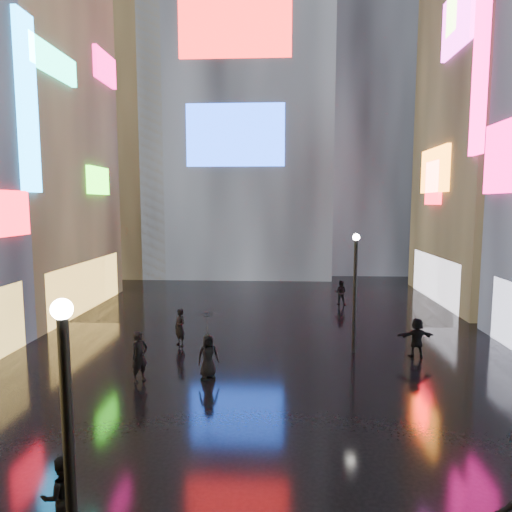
{
  "coord_description": "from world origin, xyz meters",
  "views": [
    {
      "loc": [
        0.68,
        -0.78,
        6.48
      ],
      "look_at": [
        0.0,
        12.0,
        5.0
      ],
      "focal_mm": 32.0,
      "sensor_mm": 36.0,
      "label": 1
    }
  ],
  "objects": [
    {
      "name": "ground",
      "position": [
        0.0,
        20.0,
        0.0
      ],
      "size": [
        140.0,
        140.0,
        0.0
      ],
      "primitive_type": "plane",
      "color": "black",
      "rests_on": "ground"
    },
    {
      "name": "tower_main",
      "position": [
        -3.0,
        43.97,
        21.01
      ],
      "size": [
        16.0,
        14.2,
        42.0
      ],
      "color": "black",
      "rests_on": "ground"
    },
    {
      "name": "tower_flank_right",
      "position": [
        9.0,
        46.0,
        17.0
      ],
      "size": [
        12.0,
        12.0,
        34.0
      ],
      "primitive_type": "cube",
      "color": "black",
      "rests_on": "ground"
    },
    {
      "name": "tower_flank_left",
      "position": [
        -14.0,
        42.0,
        13.0
      ],
      "size": [
        10.0,
        10.0,
        26.0
      ],
      "primitive_type": "cube",
      "color": "black",
      "rests_on": "ground"
    },
    {
      "name": "lamp_near",
      "position": [
        -2.28,
        5.13,
        2.94
      ],
      "size": [
        0.3,
        0.3,
        5.2
      ],
      "color": "black",
      "rests_on": "ground"
    },
    {
      "name": "lamp_far",
      "position": [
        3.92,
        18.78,
        2.94
      ],
      "size": [
        0.3,
        0.3,
        5.2
      ],
      "color": "black",
      "rests_on": "ground"
    },
    {
      "name": "pedestrian_1",
      "position": [
        -3.57,
        7.34,
        0.8
      ],
      "size": [
        0.98,
        0.95,
        1.59
      ],
      "primitive_type": "imported",
      "rotation": [
        0.0,
        0.0,
        3.78
      ],
      "color": "black",
      "rests_on": "ground"
    },
    {
      "name": "pedestrian_4",
      "position": [
        -1.99,
        15.62,
        0.81
      ],
      "size": [
        0.92,
        0.77,
        1.61
      ],
      "primitive_type": "imported",
      "rotation": [
        0.0,
        0.0,
        0.39
      ],
      "color": "black",
      "rests_on": "ground"
    },
    {
      "name": "pedestrian_5",
      "position": [
        6.47,
        18.26,
        0.85
      ],
      "size": [
        1.62,
        0.69,
        1.69
      ],
      "primitive_type": "imported",
      "rotation": [
        0.0,
        0.0,
        3.26
      ],
      "color": "black",
      "rests_on": "ground"
    },
    {
      "name": "pedestrian_6",
      "position": [
        -4.42,
        15.06,
        0.93
      ],
      "size": [
        0.77,
        0.81,
        1.87
      ],
      "primitive_type": "imported",
      "rotation": [
        0.0,
        0.0,
        0.92
      ],
      "color": "black",
      "rests_on": "ground"
    },
    {
      "name": "pedestrian_7",
      "position": [
        4.59,
        28.31,
        0.78
      ],
      "size": [
        0.9,
        0.79,
        1.56
      ],
      "primitive_type": "imported",
      "rotation": [
        0.0,
        0.0,
        2.84
      ],
      "color": "black",
      "rests_on": "ground"
    },
    {
      "name": "umbrella_2",
      "position": [
        -1.99,
        15.62,
        2.06
      ],
      "size": [
        1.26,
        1.25,
        0.89
      ],
      "primitive_type": "imported",
      "rotation": [
        0.0,
        0.0,
        1.22
      ],
      "color": "black",
      "rests_on": "pedestrian_4"
    },
    {
      "name": "pedestrian_8",
      "position": [
        -3.88,
        19.33,
        0.85
      ],
      "size": [
        0.74,
        0.71,
        1.7
      ],
      "primitive_type": "imported",
      "rotation": [
        0.0,
        0.0,
        5.58
      ],
      "color": "black",
      "rests_on": "ground"
    }
  ]
}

